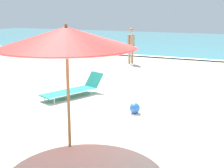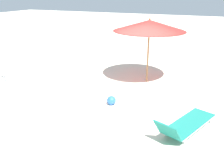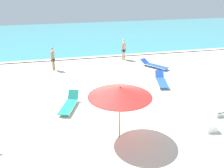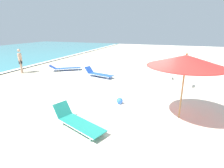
{
  "view_description": "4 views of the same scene",
  "coord_description": "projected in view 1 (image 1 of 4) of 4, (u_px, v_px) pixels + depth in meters",
  "views": [
    {
      "loc": [
        3.06,
        -6.49,
        2.61
      ],
      "look_at": [
        -0.45,
        0.89,
        0.67
      ],
      "focal_mm": 50.0,
      "sensor_mm": 36.0,
      "label": 1
    },
    {
      "loc": [
        -2.54,
        7.12,
        3.31
      ],
      "look_at": [
        -0.0,
        1.34,
        0.93
      ],
      "focal_mm": 40.0,
      "sensor_mm": 36.0,
      "label": 2
    },
    {
      "loc": [
        -2.51,
        -10.48,
        6.24
      ],
      "look_at": [
        0.32,
        1.6,
        1.1
      ],
      "focal_mm": 40.0,
      "sensor_mm": 36.0,
      "label": 3
    },
    {
      "loc": [
        -6.46,
        -1.38,
        3.17
      ],
      "look_at": [
        -0.17,
        0.93,
        1.03
      ],
      "focal_mm": 28.0,
      "sensor_mm": 36.0,
      "label": 4
    }
  ],
  "objects": [
    {
      "name": "beachgoer_wading_adult",
      "position": [
        131.0,
        44.0,
        15.41
      ],
      "size": [
        0.29,
        0.42,
        1.76
      ],
      "rotation": [
        0.0,
        0.0,
        1.15
      ],
      "color": "#A37A5B",
      "rests_on": "ground_plane"
    },
    {
      "name": "sun_lounger_beside_umbrella",
      "position": [
        74.0,
        89.0,
        9.68
      ],
      "size": [
        1.31,
        2.17,
        0.63
      ],
      "rotation": [
        0.0,
        0.0,
        -0.36
      ],
      "color": "#1E8475",
      "rests_on": "ground_plane"
    },
    {
      "name": "ground_plane",
      "position": [
        113.0,
        123.0,
        7.61
      ],
      "size": [
        60.0,
        60.0,
        0.16
      ],
      "color": "beige"
    },
    {
      "name": "ocean_water",
      "position": [
        219.0,
        43.0,
        25.31
      ],
      "size": [
        60.0,
        19.76,
        0.07
      ],
      "color": "teal",
      "rests_on": "ground_plane"
    },
    {
      "name": "beach_ball",
      "position": [
        135.0,
        108.0,
        8.08
      ],
      "size": [
        0.28,
        0.28,
        0.28
      ],
      "color": "blue",
      "rests_on": "ground_plane"
    },
    {
      "name": "beach_umbrella",
      "position": [
        66.0,
        38.0,
        5.65
      ],
      "size": [
        2.62,
        2.62,
        2.39
      ],
      "color": "#9E7547",
      "rests_on": "ground_plane"
    }
  ]
}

